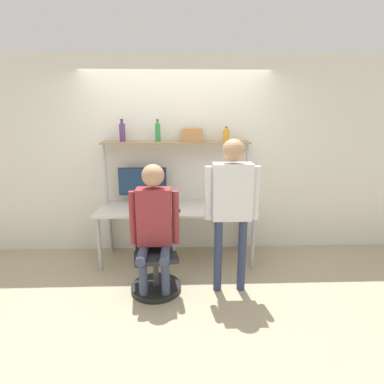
% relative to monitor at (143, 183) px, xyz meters
% --- Properties ---
extents(ground_plane, '(12.00, 12.00, 0.00)m').
position_rel_monitor_xyz_m(ground_plane, '(0.46, -0.59, -1.03)').
color(ground_plane, tan).
extents(wall_back, '(8.00, 0.06, 2.70)m').
position_rel_monitor_xyz_m(wall_back, '(0.46, 0.17, 0.32)').
color(wall_back, silver).
rests_on(wall_back, ground_plane).
extents(desk, '(2.05, 0.71, 0.74)m').
position_rel_monitor_xyz_m(desk, '(0.46, -0.21, -0.35)').
color(desk, beige).
rests_on(desk, ground_plane).
extents(shelf_unit, '(1.95, 0.28, 1.58)m').
position_rel_monitor_xyz_m(shelf_unit, '(0.46, -0.01, 0.37)').
color(shelf_unit, '#997A56').
rests_on(shelf_unit, ground_plane).
extents(monitor, '(0.65, 0.17, 0.50)m').
position_rel_monitor_xyz_m(monitor, '(0.00, 0.00, 0.00)').
color(monitor, '#333338').
rests_on(monitor, desk).
extents(laptop, '(0.28, 0.25, 0.24)m').
position_rel_monitor_xyz_m(laptop, '(0.25, -0.32, -0.22)').
color(laptop, silver).
rests_on(laptop, desk).
extents(cell_phone, '(0.07, 0.15, 0.01)m').
position_rel_monitor_xyz_m(cell_phone, '(0.48, -0.40, -0.28)').
color(cell_phone, silver).
rests_on(cell_phone, desk).
extents(office_chair, '(0.56, 0.56, 0.92)m').
position_rel_monitor_xyz_m(office_chair, '(0.23, -0.94, -0.75)').
color(office_chair, black).
rests_on(office_chair, ground_plane).
extents(person_seated, '(0.53, 0.48, 1.43)m').
position_rel_monitor_xyz_m(person_seated, '(0.24, -0.98, -0.18)').
color(person_seated, '#38425B').
rests_on(person_seated, ground_plane).
extents(person_standing, '(0.58, 0.23, 1.69)m').
position_rel_monitor_xyz_m(person_standing, '(1.06, -0.99, 0.06)').
color(person_standing, '#2D3856').
rests_on(person_standing, ground_plane).
extents(bottle_green, '(0.07, 0.07, 0.29)m').
position_rel_monitor_xyz_m(bottle_green, '(0.23, -0.01, 0.68)').
color(bottle_green, '#2D8C3F').
rests_on(bottle_green, shelf_unit).
extents(bottle_amber, '(0.09, 0.09, 0.19)m').
position_rel_monitor_xyz_m(bottle_amber, '(1.13, -0.01, 0.64)').
color(bottle_amber, gold).
rests_on(bottle_amber, shelf_unit).
extents(bottle_purple, '(0.08, 0.08, 0.29)m').
position_rel_monitor_xyz_m(bottle_purple, '(-0.24, -0.01, 0.68)').
color(bottle_purple, '#593372').
rests_on(bottle_purple, shelf_unit).
extents(storage_box, '(0.27, 0.22, 0.17)m').
position_rel_monitor_xyz_m(storage_box, '(0.67, -0.01, 0.64)').
color(storage_box, '#B27A47').
rests_on(storage_box, shelf_unit).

